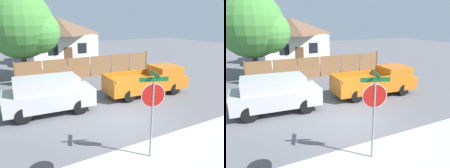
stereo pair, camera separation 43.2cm
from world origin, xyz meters
The scene contains 8 objects.
ground_plane centered at (0.00, 0.00, 0.00)m, with size 80.00×80.00×0.00m, color slate.
sidewalk_strip centered at (0.00, -3.60, 0.00)m, with size 36.00×3.20×0.01m.
wooden_fence centered at (2.10, 8.78, 0.87)m, with size 12.04×0.12×1.84m.
house centered at (1.91, 17.26, 2.60)m, with size 7.56×6.90×5.01m.
oak_tree centered at (-2.70, 10.19, 4.22)m, with size 5.42×5.16×6.92m.
red_suv centered at (-2.86, 2.71, 1.03)m, with size 4.59×2.20×1.92m.
orange_pickup centered at (3.59, 2.69, 0.88)m, with size 5.55×2.33×1.80m.
stop_sign centered at (-0.71, -2.89, 2.10)m, with size 0.93×0.84×3.09m.
Camera 2 is at (-4.80, -8.36, 4.64)m, focal length 35.00 mm.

